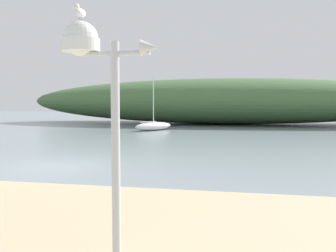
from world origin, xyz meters
TOP-DOWN VIEW (x-y plane):
  - ground_plane at (0.00, 0.00)m, footprint 120.00×120.00m
  - distant_hill at (4.52, 26.09)m, footprint 42.34×11.06m
  - mast_structure at (4.38, -7.67)m, footprint 1.35×0.52m
  - seagull_on_radar at (4.22, -7.68)m, footprint 0.13×0.30m
  - sailboat_outer_mooring at (-0.56, 16.34)m, footprint 3.05×3.76m

SIDE VIEW (x-z plane):
  - ground_plane at x=0.00m, z-range 0.00..0.00m
  - sailboat_outer_mooring at x=-0.56m, z-range -1.86..2.57m
  - distant_hill at x=4.52m, z-range 0.00..4.72m
  - mast_structure at x=4.38m, z-range 1.27..4.60m
  - seagull_on_radar at x=4.22m, z-range 3.54..3.76m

